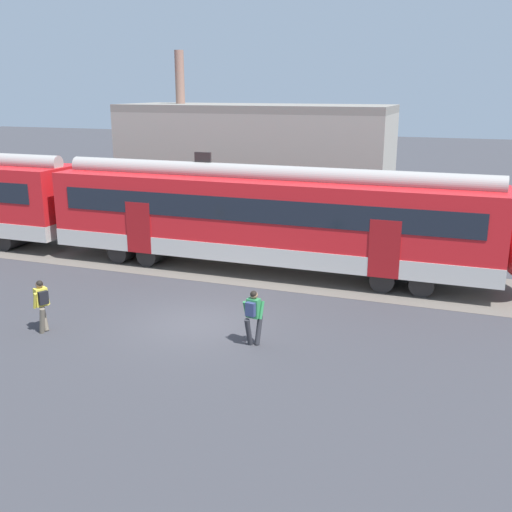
# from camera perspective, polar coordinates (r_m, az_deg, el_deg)

# --- Properties ---
(ground_plane) EXTENTS (160.00, 160.00, 0.00)m
(ground_plane) POSITION_cam_1_polar(r_m,az_deg,el_deg) (19.26, -5.69, -6.40)
(ground_plane) COLOR #38383D
(track_bed) EXTENTS (80.00, 4.40, 0.01)m
(track_bed) POSITION_cam_1_polar(r_m,az_deg,el_deg) (29.85, -19.48, 0.79)
(track_bed) COLOR #605951
(track_bed) RESTS_ON ground
(commuter_train) EXTENTS (38.05, 3.07, 4.73)m
(commuter_train) POSITION_cam_1_polar(r_m,az_deg,el_deg) (27.87, -15.92, 4.83)
(commuter_train) COLOR #B7B2AD
(commuter_train) RESTS_ON ground
(pedestrian_yellow) EXTENTS (0.57, 0.66, 1.67)m
(pedestrian_yellow) POSITION_cam_1_polar(r_m,az_deg,el_deg) (19.27, -19.74, -4.12)
(pedestrian_yellow) COLOR #6B6051
(pedestrian_yellow) RESTS_ON ground
(pedestrian_green) EXTENTS (0.59, 0.62, 1.67)m
(pedestrian_green) POSITION_cam_1_polar(r_m,az_deg,el_deg) (17.26, -0.26, -5.46)
(pedestrian_green) COLOR #28282D
(pedestrian_green) RESTS_ON ground
(background_building) EXTENTS (14.44, 5.00, 9.20)m
(background_building) POSITION_cam_1_polar(r_m,az_deg,el_deg) (32.73, -0.16, 8.65)
(background_building) COLOR gray
(background_building) RESTS_ON ground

